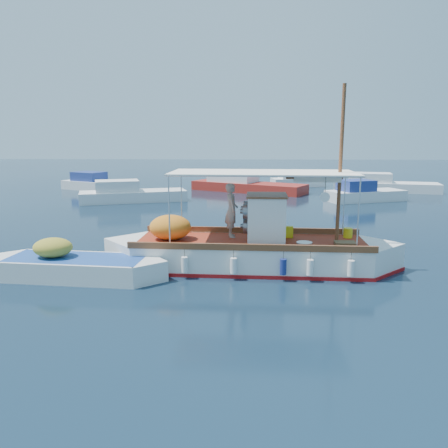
{
  "coord_description": "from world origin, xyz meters",
  "views": [
    {
      "loc": [
        -0.3,
        -14.91,
        4.68
      ],
      "look_at": [
        -0.83,
        0.0,
        1.71
      ],
      "focal_mm": 35.0,
      "sensor_mm": 36.0,
      "label": 1
    }
  ],
  "objects": [
    {
      "name": "bg_boat_far_n",
      "position": [
        5.17,
        27.42,
        0.49
      ],
      "size": [
        5.26,
        2.94,
        1.8
      ],
      "rotation": [
        0.0,
        0.0,
        0.2
      ],
      "color": "silver",
      "rests_on": "ground"
    },
    {
      "name": "fishing_caique",
      "position": [
        0.06,
        0.53,
        0.59
      ],
      "size": [
        10.92,
        3.37,
        6.67
      ],
      "rotation": [
        0.0,
        0.0,
        -0.04
      ],
      "color": "white",
      "rests_on": "ground"
    },
    {
      "name": "bg_boat_nw",
      "position": [
        -8.37,
        16.78,
        0.49
      ],
      "size": [
        8.0,
        4.68,
        1.8
      ],
      "rotation": [
        0.0,
        0.0,
        0.32
      ],
      "color": "silver",
      "rests_on": "ground"
    },
    {
      "name": "dinghy",
      "position": [
        -5.86,
        -0.92,
        0.33
      ],
      "size": [
        6.34,
        2.22,
        1.55
      ],
      "rotation": [
        0.0,
        0.0,
        -0.09
      ],
      "color": "white",
      "rests_on": "ground"
    },
    {
      "name": "bg_boat_far_w",
      "position": [
        -13.27,
        23.93,
        0.49
      ],
      "size": [
        7.17,
        5.16,
        1.8
      ],
      "rotation": [
        0.0,
        0.0,
        -0.47
      ],
      "color": "silver",
      "rests_on": "ground"
    },
    {
      "name": "ground",
      "position": [
        0.0,
        0.0,
        0.0
      ],
      "size": [
        160.0,
        160.0,
        0.0
      ],
      "primitive_type": "plane",
      "color": "black",
      "rests_on": "ground"
    },
    {
      "name": "bg_boat_ne",
      "position": [
        8.92,
        17.67,
        0.49
      ],
      "size": [
        6.21,
        4.06,
        1.8
      ],
      "rotation": [
        0.0,
        0.0,
        0.35
      ],
      "color": "silver",
      "rests_on": "ground"
    },
    {
      "name": "bg_boat_e",
      "position": [
        12.2,
        23.79,
        0.49
      ],
      "size": [
        9.19,
        4.47,
        1.8
      ],
      "rotation": [
        0.0,
        0.0,
        -0.22
      ],
      "color": "silver",
      "rests_on": "ground"
    },
    {
      "name": "bg_boat_n",
      "position": [
        0.16,
        23.33,
        0.49
      ],
      "size": [
        10.24,
        7.35,
        1.8
      ],
      "rotation": [
        0.0,
        0.0,
        -0.5
      ],
      "color": "maroon",
      "rests_on": "ground"
    }
  ]
}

